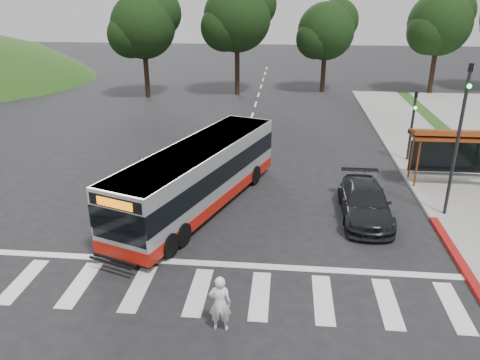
# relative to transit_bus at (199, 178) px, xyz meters

# --- Properties ---
(ground) EXTENTS (140.00, 140.00, 0.00)m
(ground) POSITION_rel_transit_bus_xyz_m (1.09, -1.33, -1.42)
(ground) COLOR black
(ground) RESTS_ON ground
(sidewalk_east) EXTENTS (4.00, 40.00, 0.12)m
(sidewalk_east) POSITION_rel_transit_bus_xyz_m (12.09, 6.67, -1.36)
(sidewalk_east) COLOR gray
(sidewalk_east) RESTS_ON ground
(curb_east) EXTENTS (0.30, 40.00, 0.15)m
(curb_east) POSITION_rel_transit_bus_xyz_m (10.09, 6.67, -1.35)
(curb_east) COLOR #9E9991
(curb_east) RESTS_ON ground
(curb_east_red) EXTENTS (0.32, 6.00, 0.15)m
(curb_east_red) POSITION_rel_transit_bus_xyz_m (10.09, -3.33, -1.35)
(curb_east_red) COLOR maroon
(curb_east_red) RESTS_ON ground
(crosswalk_ladder) EXTENTS (18.00, 2.60, 0.01)m
(crosswalk_ladder) POSITION_rel_transit_bus_xyz_m (1.09, -6.33, -1.42)
(crosswalk_ladder) COLOR silver
(crosswalk_ladder) RESTS_ON ground
(bus_shelter) EXTENTS (4.20, 1.60, 2.86)m
(bus_shelter) POSITION_rel_transit_bus_xyz_m (11.89, 3.77, 0.93)
(bus_shelter) COLOR #923F18
(bus_shelter) RESTS_ON sidewalk_east
(traffic_signal_ne_tall) EXTENTS (0.18, 0.37, 6.50)m
(traffic_signal_ne_tall) POSITION_rel_transit_bus_xyz_m (10.69, 0.16, 2.45)
(traffic_signal_ne_tall) COLOR black
(traffic_signal_ne_tall) RESTS_ON ground
(traffic_signal_ne_short) EXTENTS (0.18, 0.37, 4.00)m
(traffic_signal_ne_short) POSITION_rel_transit_bus_xyz_m (10.69, 7.16, 1.05)
(traffic_signal_ne_short) COLOR black
(traffic_signal_ne_short) RESTS_ON ground
(tree_ne_a) EXTENTS (6.16, 5.74, 9.30)m
(tree_ne_a) POSITION_rel_transit_bus_xyz_m (17.17, 26.73, 4.97)
(tree_ne_a) COLOR black
(tree_ne_a) RESTS_ON parking_lot
(tree_north_a) EXTENTS (6.60, 6.15, 10.17)m
(tree_north_a) POSITION_rel_transit_bus_xyz_m (-0.83, 24.74, 5.50)
(tree_north_a) COLOR black
(tree_north_a) RESTS_ON ground
(tree_north_b) EXTENTS (5.72, 5.33, 8.43)m
(tree_north_b) POSITION_rel_transit_bus_xyz_m (7.16, 26.73, 4.24)
(tree_north_b) COLOR black
(tree_north_b) RESTS_ON ground
(tree_north_c) EXTENTS (6.16, 5.74, 9.30)m
(tree_north_c) POSITION_rel_transit_bus_xyz_m (-8.83, 22.73, 4.87)
(tree_north_c) COLOR black
(tree_north_c) RESTS_ON ground
(transit_bus) EXTENTS (5.96, 11.19, 2.85)m
(transit_bus) POSITION_rel_transit_bus_xyz_m (0.00, 0.00, 0.00)
(transit_bus) COLOR #A7A9AB
(transit_bus) RESTS_ON ground
(pedestrian) EXTENTS (0.66, 0.45, 1.76)m
(pedestrian) POSITION_rel_transit_bus_xyz_m (2.05, -8.03, -0.54)
(pedestrian) COLOR white
(pedestrian) RESTS_ON ground
(dark_sedan) EXTENTS (2.07, 4.93, 1.42)m
(dark_sedan) POSITION_rel_transit_bus_xyz_m (7.19, -0.33, -0.71)
(dark_sedan) COLOR black
(dark_sedan) RESTS_ON ground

